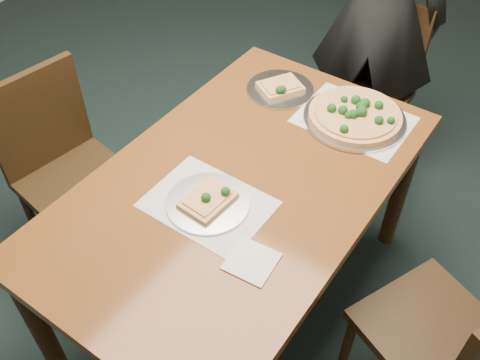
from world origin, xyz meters
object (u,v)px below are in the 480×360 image
Objects in this scene: chair_right at (456,340)px; pizza_pan at (355,115)px; chair_left at (64,163)px; slice_plate_near at (208,201)px; dining_table at (240,198)px; diner at (379,13)px; chair_far at (369,81)px; slice_plate_far at (280,88)px.

pizza_pan is (-0.66, 0.53, 0.26)m from chair_right.
chair_left is 0.82m from slice_plate_near.
chair_left is at bearing -169.03° from dining_table.
chair_left is 1.58m from diner.
chair_right is at bearing 113.78° from diner.
pizza_pan is at bearing -74.33° from chair_far.
slice_plate_far is at bearing -105.58° from chair_far.
chair_far is 0.69m from pizza_pan.
slice_plate_near is at bearing -56.58° from chair_right.
dining_table is at bearing -108.36° from pizza_pan.
chair_right is at bearing -76.63° from chair_left.
dining_table is 5.36× the size of slice_plate_far.
chair_left reaches higher than dining_table.
slice_plate_far is at bearing 66.56° from diner.
slice_plate_far is at bearing -35.09° from chair_left.
slice_plate_near is 1.00× the size of slice_plate_far.
pizza_pan is at bearing -47.08° from chair_left.
slice_plate_far is at bearing 102.10° from slice_plate_near.
dining_table is at bearing -66.74° from chair_right.
chair_far is 1.32m from slice_plate_near.
pizza_pan is 1.43× the size of slice_plate_near.
slice_plate_far is (-0.12, -0.66, -0.09)m from diner.
dining_table is 0.83m from chair_left.
chair_right reaches higher than pizza_pan.
chair_left is 0.97m from slice_plate_far.
chair_right is (1.64, 0.16, 0.00)m from chair_left.
diner is at bearing 79.26° from slice_plate_far.
chair_right is 0.89m from pizza_pan.
chair_right is 2.28× the size of pizza_pan.
chair_left is (-0.80, -1.30, 0.00)m from chair_far.
slice_plate_far is (-0.34, -0.00, -0.01)m from pizza_pan.
dining_table is 0.56m from slice_plate_far.
dining_table is at bearing 82.35° from slice_plate_near.
pizza_pan is (0.18, -0.61, 0.26)m from chair_far.
slice_plate_near is at bearing -97.65° from dining_table.
dining_table is 3.75× the size of pizza_pan.
chair_right reaches higher than slice_plate_near.
chair_right is at bearing -38.80° from pizza_pan.
chair_far reaches higher than slice_plate_far.
pizza_pan is at bearing 73.96° from slice_plate_near.
chair_left and chair_right have the same top height.
chair_right is 1.51m from diner.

